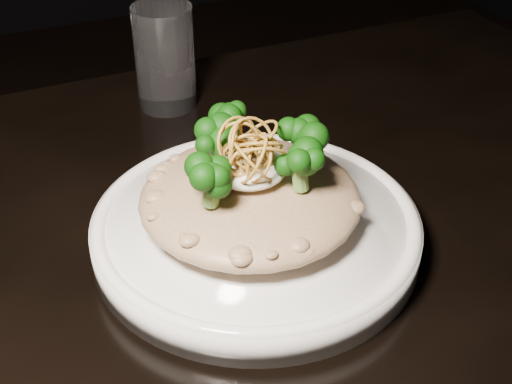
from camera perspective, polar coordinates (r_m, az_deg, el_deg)
table at (r=0.65m, az=-1.59°, el=-11.87°), size 1.10×0.80×0.75m
plate at (r=0.60m, az=0.00°, el=-3.16°), size 0.28×0.28×0.03m
risotto at (r=0.58m, az=-0.48°, el=-0.50°), size 0.18×0.18×0.04m
broccoli at (r=0.56m, az=0.19°, el=3.21°), size 0.13×0.13×0.05m
cheese at (r=0.57m, az=-0.61°, el=1.91°), size 0.06×0.06×0.02m
shallots at (r=0.55m, az=-0.49°, el=3.99°), size 0.05×0.05×0.04m
drinking_glass at (r=0.81m, az=-7.31°, el=10.62°), size 0.07×0.07×0.12m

